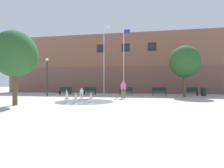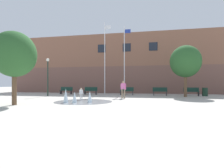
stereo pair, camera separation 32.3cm
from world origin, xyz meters
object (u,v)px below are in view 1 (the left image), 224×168
Objects in this scene: park_bench_center at (126,91)px; child_running at (82,93)px; street_tree_foreground at (15,54)px; park_bench_left_of_flagpoles at (90,91)px; park_bench_near_trashcan at (190,91)px; adult_in_red at (123,88)px; flagpole_right at (124,58)px; park_bench_under_right_flagpole at (159,91)px; lamp_post_left_lane at (47,71)px; trash_can at (204,92)px; flagpole_left at (104,56)px; park_bench_far_left at (65,90)px; street_tree_near_building at (185,62)px.

park_bench_center is 1.62× the size of child_running.
park_bench_center is 12.60m from street_tree_foreground.
park_bench_left_of_flagpoles is at bearing 82.14° from street_tree_foreground.
park_bench_near_trashcan is at bearing -132.37° from child_running.
adult_in_red is (4.60, -4.47, 0.45)m from park_bench_left_of_flagpoles.
park_bench_near_trashcan is at bearing -0.44° from park_bench_center.
adult_in_red is at bearing -84.16° from flagpole_right.
adult_in_red is at bearing -128.73° from park_bench_under_right_flagpole.
lamp_post_left_lane is 16.83m from trash_can.
park_bench_under_right_flagpole is at bearing 17.20° from lamp_post_left_lane.
park_bench_near_trashcan is at bearing -0.07° from park_bench_left_of_flagpoles.
flagpole_right reaches higher than park_bench_near_trashcan.
park_bench_center is 1.00× the size of park_bench_under_right_flagpole.
trash_can is at bearing -1.70° from park_bench_under_right_flagpole.
park_bench_under_right_flagpole is 7.78m from flagpole_left.
street_tree_foreground is at bearing -116.17° from flagpole_right.
lamp_post_left_lane reaches higher than child_running.
trash_can is (8.40, -0.21, -0.03)m from park_bench_center.
park_bench_far_left is 1.00× the size of park_bench_near_trashcan.
child_running is 8.47m from flagpole_left.
child_running is 5.55m from street_tree_foreground.
park_bench_near_trashcan is 15.58m from lamp_post_left_lane.
street_tree_foreground is (-2.92, -3.94, 2.61)m from child_running.
park_bench_near_trashcan is 17.06m from street_tree_foreground.
flagpole_left is 11.86m from street_tree_foreground.
park_bench_center is at bearing -11.00° from flagpole_left.
park_bench_far_left is 1.00× the size of park_bench_under_right_flagpole.
street_tree_foreground is at bearing -97.86° from park_bench_left_of_flagpoles.
park_bench_under_right_flagpole is 0.35× the size of street_tree_foreground.
child_running is at bearing 53.45° from street_tree_foreground.
park_bench_left_of_flagpoles is 11.08m from street_tree_near_building.
street_tree_near_building is (5.88, 2.59, 2.60)m from adult_in_red.
trash_can is at bearing -3.81° from flagpole_left.
flagpole_left reaches higher than street_tree_foreground.
street_tree_foreground is (-9.65, -10.73, 2.71)m from park_bench_under_right_flagpole.
flagpole_left is 2.46m from flagpole_right.
trash_can is (11.37, 6.66, -0.13)m from child_running.
park_bench_left_of_flagpoles is at bearing -179.47° from park_bench_center.
child_running is (-6.73, -6.80, 0.10)m from park_bench_under_right_flagpole.
adult_in_red reaches higher than park_bench_under_right_flagpole.
flagpole_left is (4.89, 0.51, 4.21)m from park_bench_far_left.
park_bench_far_left is at bearing 179.82° from park_bench_center.
street_tree_near_building reaches higher than park_bench_far_left.
child_running is at bearing -121.15° from adult_in_red.
park_bench_near_trashcan is (11.48, -0.01, 0.00)m from park_bench_left_of_flagpoles.
park_bench_under_right_flagpole is 1.78× the size of trash_can.
flagpole_left is 6.99m from lamp_post_left_lane.
park_bench_far_left and park_bench_under_right_flagpole have the same top height.
park_bench_under_right_flagpole is at bearing 73.55° from adult_in_red.
child_running reaches higher than park_bench_left_of_flagpoles.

